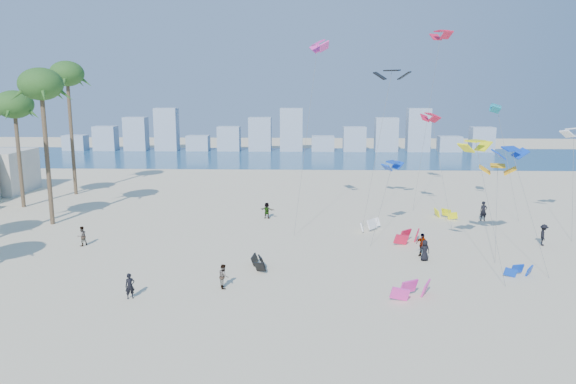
{
  "coord_description": "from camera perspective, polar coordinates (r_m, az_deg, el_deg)",
  "views": [
    {
      "loc": [
        4.39,
        -24.22,
        12.32
      ],
      "look_at": [
        3.0,
        16.0,
        4.5
      ],
      "focal_mm": 33.56,
      "sensor_mm": 36.0,
      "label": 1
    }
  ],
  "objects": [
    {
      "name": "flying_kites",
      "position": [
        49.62,
        16.7,
        9.47
      ],
      "size": [
        26.59,
        25.98,
        18.47
      ],
      "color": "#0B3DC7",
      "rests_on": "ground"
    },
    {
      "name": "kitesurfers_far",
      "position": [
        45.1,
        9.05,
        -3.9
      ],
      "size": [
        37.5,
        13.19,
        1.86
      ],
      "color": "black",
      "rests_on": "ground"
    },
    {
      "name": "ground",
      "position": [
        27.53,
        -7.7,
        -15.7
      ],
      "size": [
        220.0,
        220.0,
        0.0
      ],
      "primitive_type": "plane",
      "color": "beige",
      "rests_on": "ground"
    },
    {
      "name": "grounded_kites",
      "position": [
        42.49,
        11.48,
        -5.47
      ],
      "size": [
        19.19,
        22.58,
        0.96
      ],
      "color": "black",
      "rests_on": "ground"
    },
    {
      "name": "ocean",
      "position": [
        97.11,
        -0.63,
        3.71
      ],
      "size": [
        220.0,
        220.0,
        0.0
      ],
      "primitive_type": "plane",
      "color": "navy",
      "rests_on": "ground"
    },
    {
      "name": "kitesurfer_near",
      "position": [
        33.64,
        -16.4,
        -9.54
      ],
      "size": [
        0.67,
        0.59,
        1.55
      ],
      "primitive_type": "imported",
      "rotation": [
        0.0,
        0.0,
        0.49
      ],
      "color": "black",
      "rests_on": "ground"
    },
    {
      "name": "kitesurfer_mid",
      "position": [
        34.2,
        -6.84,
        -8.84
      ],
      "size": [
        0.78,
        0.88,
        1.53
      ],
      "primitive_type": "imported",
      "rotation": [
        0.0,
        0.0,
        1.88
      ],
      "color": "gray",
      "rests_on": "ground"
    },
    {
      "name": "distant_skyline",
      "position": [
        106.77,
        -1.03,
        6.03
      ],
      "size": [
        85.0,
        3.0,
        8.4
      ],
      "color": "#9EADBF",
      "rests_on": "ground"
    }
  ]
}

